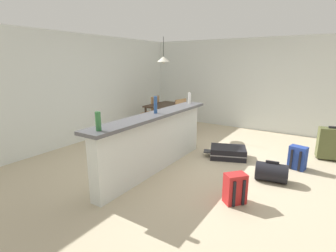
# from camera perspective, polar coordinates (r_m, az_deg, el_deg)

# --- Properties ---
(ground_plane) EXTENTS (13.00, 13.00, 0.05)m
(ground_plane) POSITION_cam_1_polar(r_m,az_deg,el_deg) (5.00, 7.52, -8.19)
(ground_plane) COLOR #BCAD8E
(wall_back) EXTENTS (6.60, 0.10, 2.50)m
(wall_back) POSITION_cam_1_polar(r_m,az_deg,el_deg) (6.54, -17.24, 8.14)
(wall_back) COLOR silver
(wall_back) RESTS_ON ground_plane
(wall_right) EXTENTS (0.10, 6.00, 2.50)m
(wall_right) POSITION_cam_1_polar(r_m,az_deg,el_deg) (7.61, 15.75, 9.00)
(wall_right) COLOR silver
(wall_right) RESTS_ON ground_plane
(partition_half_wall) EXTENTS (2.80, 0.20, 0.97)m
(partition_half_wall) POSITION_cam_1_polar(r_m,az_deg,el_deg) (4.44, -2.77, -3.98)
(partition_half_wall) COLOR silver
(partition_half_wall) RESTS_ON ground_plane
(bar_countertop) EXTENTS (2.96, 0.40, 0.05)m
(bar_countertop) POSITION_cam_1_polar(r_m,az_deg,el_deg) (4.31, -2.85, 2.47)
(bar_countertop) COLOR #4C4C51
(bar_countertop) RESTS_ON partition_half_wall
(bottle_green) EXTENTS (0.07, 0.07, 0.24)m
(bottle_green) POSITION_cam_1_polar(r_m,az_deg,el_deg) (3.31, -15.38, 1.03)
(bottle_green) COLOR #2D6B38
(bottle_green) RESTS_ON bar_countertop
(bottle_blue) EXTENTS (0.06, 0.06, 0.29)m
(bottle_blue) POSITION_cam_1_polar(r_m,az_deg,el_deg) (4.31, -2.82, 4.77)
(bottle_blue) COLOR #284C89
(bottle_blue) RESTS_ON bar_countertop
(bottle_white) EXTENTS (0.06, 0.06, 0.23)m
(bottle_white) POSITION_cam_1_polar(r_m,az_deg,el_deg) (5.36, 4.82, 6.25)
(bottle_white) COLOR silver
(bottle_white) RESTS_ON bar_countertop
(dining_table) EXTENTS (1.10, 0.80, 0.74)m
(dining_table) POSITION_cam_1_polar(r_m,az_deg,el_deg) (6.97, -0.36, 4.08)
(dining_table) COLOR #332319
(dining_table) RESTS_ON ground_plane
(dining_chair_near_partition) EXTENTS (0.47, 0.47, 0.93)m
(dining_chair_near_partition) POSITION_cam_1_polar(r_m,az_deg,el_deg) (6.64, 3.49, 2.40)
(dining_chair_near_partition) COLOR #9E754C
(dining_chair_near_partition) RESTS_ON ground_plane
(dining_chair_far_side) EXTENTS (0.43, 0.43, 0.93)m
(dining_chair_far_side) POSITION_cam_1_polar(r_m,az_deg,el_deg) (7.31, -3.54, 3.48)
(dining_chair_far_side) COLOR #9E754C
(dining_chair_far_side) RESTS_ON ground_plane
(pendant_lamp) EXTENTS (0.34, 0.34, 0.68)m
(pendant_lamp) POSITION_cam_1_polar(r_m,az_deg,el_deg) (6.90, -1.02, 14.76)
(pendant_lamp) COLOR black
(suitcase_flat_black) EXTENTS (0.71, 0.89, 0.22)m
(suitcase_flat_black) POSITION_cam_1_polar(r_m,az_deg,el_deg) (5.24, 13.26, -5.79)
(suitcase_flat_black) COLOR black
(suitcase_flat_black) RESTS_ON ground_plane
(backpack_red) EXTENTS (0.34, 0.34, 0.42)m
(backpack_red) POSITION_cam_1_polar(r_m,az_deg,el_deg) (3.65, 14.72, -13.43)
(backpack_red) COLOR red
(backpack_red) RESTS_ON ground_plane
(suitcase_upright_olive) EXTENTS (0.33, 0.48, 0.67)m
(suitcase_upright_olive) POSITION_cam_1_polar(r_m,az_deg,el_deg) (5.87, 32.60, -3.28)
(suitcase_upright_olive) COLOR #51562D
(suitcase_upright_olive) RESTS_ON ground_plane
(backpack_blue) EXTENTS (0.29, 0.31, 0.42)m
(backpack_blue) POSITION_cam_1_polar(r_m,az_deg,el_deg) (5.12, 27.06, -6.40)
(backpack_blue) COLOR #233D93
(backpack_blue) RESTS_ON ground_plane
(duffel_bag_black) EXTENTS (0.37, 0.52, 0.34)m
(duffel_bag_black) POSITION_cam_1_polar(r_m,az_deg,el_deg) (4.46, 22.16, -9.56)
(duffel_bag_black) COLOR black
(duffel_bag_black) RESTS_ON ground_plane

